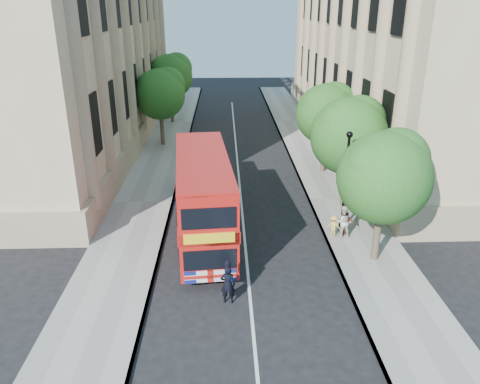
{
  "coord_description": "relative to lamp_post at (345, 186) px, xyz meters",
  "views": [
    {
      "loc": [
        -0.94,
        -15.36,
        10.89
      ],
      "look_at": [
        -0.21,
        5.89,
        2.3
      ],
      "focal_mm": 35.0,
      "sensor_mm": 36.0,
      "label": 1
    }
  ],
  "objects": [
    {
      "name": "tree_left_back",
      "position": [
        -10.96,
        24.03,
        2.2
      ],
      "size": [
        4.2,
        4.2,
        6.65
      ],
      "color": "#473828",
      "rests_on": "ground"
    },
    {
      "name": "tree_right_far",
      "position": [
        0.84,
        9.03,
        1.8
      ],
      "size": [
        4.0,
        4.0,
        6.15
      ],
      "color": "#473828",
      "rests_on": "ground"
    },
    {
      "name": "lamp_post",
      "position": [
        0.0,
        0.0,
        0.0
      ],
      "size": [
        0.32,
        0.32,
        5.16
      ],
      "color": "black",
      "rests_on": "pavement_right"
    },
    {
      "name": "tree_right_mid",
      "position": [
        0.84,
        3.03,
        1.93
      ],
      "size": [
        4.2,
        4.2,
        6.37
      ],
      "color": "#473828",
      "rests_on": "ground"
    },
    {
      "name": "double_decker_bus",
      "position": [
        -6.98,
        -0.68,
        -0.19
      ],
      "size": [
        3.19,
        9.26,
        4.2
      ],
      "rotation": [
        0.0,
        0.0,
        0.09
      ],
      "color": "#B1110C",
      "rests_on": "ground"
    },
    {
      "name": "tree_right_near",
      "position": [
        0.84,
        -2.97,
        1.74
      ],
      "size": [
        4.0,
        4.0,
        6.08
      ],
      "color": "#473828",
      "rests_on": "ground"
    },
    {
      "name": "ground",
      "position": [
        -5.0,
        -6.0,
        -2.51
      ],
      "size": [
        120.0,
        120.0,
        0.0
      ],
      "primitive_type": "plane",
      "color": "black",
      "rests_on": "ground"
    },
    {
      "name": "building_right",
      "position": [
        8.8,
        18.0,
        6.49
      ],
      "size": [
        12.0,
        38.0,
        18.0
      ],
      "primitive_type": "cube",
      "color": "tan",
      "rests_on": "ground"
    },
    {
      "name": "tree_left_far",
      "position": [
        -10.96,
        16.03,
        1.93
      ],
      "size": [
        4.0,
        4.0,
        6.3
      ],
      "color": "#473828",
      "rests_on": "ground"
    },
    {
      "name": "child_b",
      "position": [
        -0.6,
        -0.76,
        -1.82
      ],
      "size": [
        0.83,
        0.64,
        1.13
      ],
      "primitive_type": "imported",
      "rotation": [
        0.0,
        0.0,
        2.8
      ],
      "color": "gold",
      "rests_on": "pavement_right"
    },
    {
      "name": "building_left",
      "position": [
        -18.8,
        18.0,
        6.49
      ],
      "size": [
        12.0,
        38.0,
        18.0
      ],
      "primitive_type": "cube",
      "color": "tan",
      "rests_on": "ground"
    },
    {
      "name": "pavement_left",
      "position": [
        -10.75,
        4.0,
        -2.45
      ],
      "size": [
        3.5,
        80.0,
        0.12
      ],
      "primitive_type": "cube",
      "color": "gray",
      "rests_on": "ground"
    },
    {
      "name": "pavement_right",
      "position": [
        0.75,
        4.0,
        -2.45
      ],
      "size": [
        3.5,
        80.0,
        0.12
      ],
      "primitive_type": "cube",
      "color": "gray",
      "rests_on": "ground"
    },
    {
      "name": "police_constable",
      "position": [
        -5.88,
        -5.95,
        -1.71
      ],
      "size": [
        0.62,
        0.43,
        1.6
      ],
      "primitive_type": "imported",
      "rotation": [
        0.0,
        0.0,
        3.06
      ],
      "color": "black",
      "rests_on": "ground"
    },
    {
      "name": "box_van",
      "position": [
        -6.79,
        5.95,
        -1.24
      ],
      "size": [
        2.23,
        4.67,
        2.59
      ],
      "rotation": [
        0.0,
        0.0,
        0.09
      ],
      "color": "black",
      "rests_on": "ground"
    },
    {
      "name": "child_a",
      "position": [
        0.06,
        -0.63,
        -1.76
      ],
      "size": [
        0.77,
        0.39,
        1.26
      ],
      "primitive_type": "imported",
      "rotation": [
        0.0,
        0.0,
        3.02
      ],
      "color": "#C44C22",
      "rests_on": "pavement_right"
    },
    {
      "name": "woman_pedestrian",
      "position": [
        -0.16,
        -0.78,
        -1.57
      ],
      "size": [
        0.82,
        0.65,
        1.64
      ],
      "primitive_type": "imported",
      "rotation": [
        0.0,
        0.0,
        3.17
      ],
      "color": "beige",
      "rests_on": "pavement_right"
    }
  ]
}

